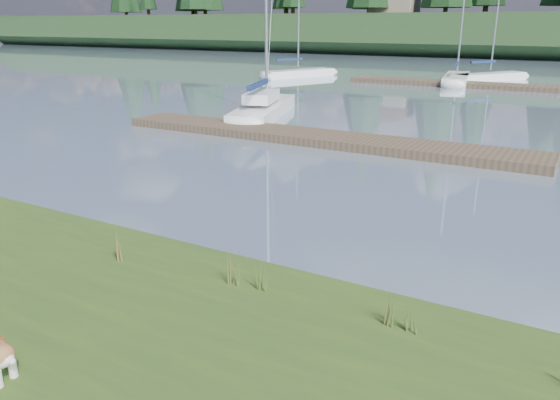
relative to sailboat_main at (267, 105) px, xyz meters
The scene contains 13 objects.
ground 18.71m from the sailboat_main, 62.19° to the left, with size 200.00×200.00×0.00m, color #7C8FA7.
sailboat_main is the anchor object (origin of this frame).
dock_near 6.50m from the sailboat_main, 43.28° to the right, with size 16.00×2.00×0.30m, color #4C3D2C.
dock_far 19.72m from the sailboat_main, 57.05° to the left, with size 26.00×2.20×0.30m, color #4C3D2C.
sailboat_bg_0 18.86m from the sailboat_main, 112.14° to the left, with size 4.16×7.13×10.49m.
sailboat_bg_1 19.79m from the sailboat_main, 77.09° to the left, with size 2.81×7.96×11.67m.
sailboat_bg_2 22.89m from the sailboat_main, 73.10° to the left, with size 4.95×6.59×10.59m.
weed_0 18.31m from the sailboat_main, 60.29° to the right, with size 0.17×0.14×0.72m.
weed_1 18.48m from the sailboat_main, 58.89° to the right, with size 0.17×0.14×0.49m.
weed_2 19.59m from the sailboat_main, 53.96° to the right, with size 0.17×0.14×0.59m.
weed_3 17.55m from the sailboat_main, 66.63° to the right, with size 0.17×0.14×0.57m.
weed_4 19.75m from the sailboat_main, 53.35° to the right, with size 0.17×0.14×0.39m.
mud_lip 17.40m from the sailboat_main, 59.89° to the right, with size 60.00×0.50×0.14m, color #33281C.
Camera 1 is at (4.70, -8.56, 4.13)m, focal length 35.00 mm.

